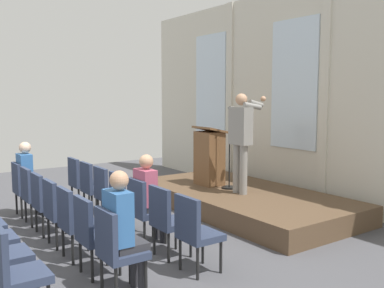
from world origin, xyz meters
name	(u,v)px	position (x,y,z in m)	size (l,w,h in m)	color
ground_plane	(38,250)	(0.00, 0.00, 0.00)	(13.28, 13.28, 0.00)	#4C4C51
rear_partition	(297,94)	(0.03, 5.10, 2.13)	(10.15, 0.14, 4.23)	beige
stage_platform	(242,200)	(0.00, 3.71, 0.17)	(4.29, 2.18, 0.35)	brown
speaker	(241,136)	(0.13, 3.55, 1.39)	(0.51, 0.69, 1.79)	gray
mic_stand	(229,171)	(-0.30, 3.65, 0.68)	(0.28, 0.28, 1.56)	black
lectern	(209,157)	(-0.79, 3.55, 0.90)	(0.60, 0.48, 1.16)	brown
chair_r0_c0	(80,179)	(-1.87, 1.31, 0.53)	(0.46, 0.44, 0.94)	black
chair_r0_c1	(93,185)	(-1.25, 1.31, 0.53)	(0.46, 0.44, 0.94)	black
chair_r0_c2	(107,191)	(-0.62, 1.31, 0.53)	(0.46, 0.44, 0.94)	black
chair_r0_c3	(124,198)	(0.00, 1.31, 0.53)	(0.46, 0.44, 0.94)	black
chair_r0_c4	(144,207)	(0.62, 1.31, 0.53)	(0.46, 0.44, 0.94)	black
audience_r0_c4	(149,194)	(0.62, 1.39, 0.71)	(0.36, 0.39, 1.28)	#2D2D33
chair_r0_c5	(167,217)	(1.25, 1.31, 0.53)	(0.46, 0.44, 0.94)	black
chair_r0_c6	(195,229)	(1.87, 1.31, 0.53)	(0.46, 0.44, 0.94)	black
chair_r1_c0	(24,186)	(-1.87, 0.29, 0.53)	(0.46, 0.44, 0.94)	black
audience_r1_c0	(28,174)	(-1.87, 0.38, 0.72)	(0.36, 0.39, 1.30)	#2D2D33
chair_r1_c1	(34,192)	(-1.25, 0.29, 0.53)	(0.46, 0.44, 0.94)	black
chair_r1_c2	(45,200)	(-0.62, 0.29, 0.53)	(0.46, 0.44, 0.94)	black
chair_r1_c3	(58,208)	(0.00, 0.29, 0.53)	(0.46, 0.44, 0.94)	black
chair_r1_c4	(74,219)	(0.62, 0.29, 0.53)	(0.46, 0.44, 0.94)	black
chair_r1_c5	(93,231)	(1.25, 0.29, 0.53)	(0.46, 0.44, 0.94)	black
chair_r1_c6	(116,246)	(1.87, 0.29, 0.53)	(0.46, 0.44, 0.94)	black
audience_r1_c6	(123,226)	(1.87, 0.38, 0.74)	(0.36, 0.39, 1.33)	#2D2D33
chair_r2_c5	(0,249)	(1.25, -0.72, 0.53)	(0.46, 0.44, 0.94)	black
chair_r2_c6	(14,268)	(1.87, -0.72, 0.53)	(0.46, 0.44, 0.94)	black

